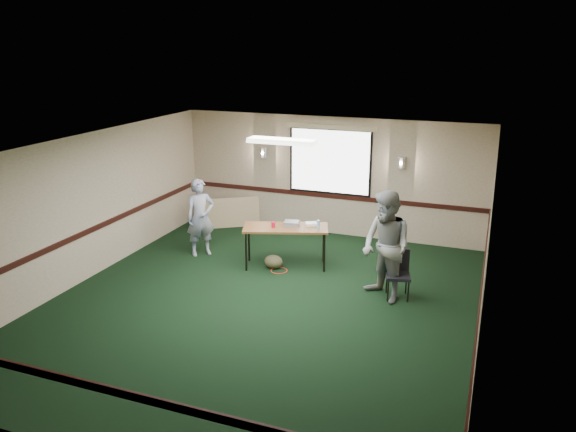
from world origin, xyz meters
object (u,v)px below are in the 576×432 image
(folding_table, at_px, (286,230))
(person_right, at_px, (386,247))
(conference_chair, at_px, (398,270))
(person_left, at_px, (200,217))
(projector, at_px, (292,224))

(folding_table, distance_m, person_right, 2.28)
(folding_table, height_order, conference_chair, conference_chair)
(conference_chair, xyz_separation_m, person_left, (-4.18, 0.56, 0.32))
(projector, xyz_separation_m, person_left, (-1.97, -0.11, -0.06))
(person_left, bearing_deg, conference_chair, -51.23)
(person_left, bearing_deg, projector, -40.57)
(person_left, xyz_separation_m, person_right, (4.00, -0.78, 0.15))
(conference_chair, xyz_separation_m, person_right, (-0.18, -0.22, 0.47))
(folding_table, relative_size, conference_chair, 2.12)
(folding_table, bearing_deg, person_right, -38.99)
(conference_chair, distance_m, person_right, 0.55)
(person_right, bearing_deg, projector, -164.90)
(folding_table, xyz_separation_m, conference_chair, (2.31, -0.57, -0.27))
(projector, distance_m, person_right, 2.22)
(projector, relative_size, person_left, 0.18)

